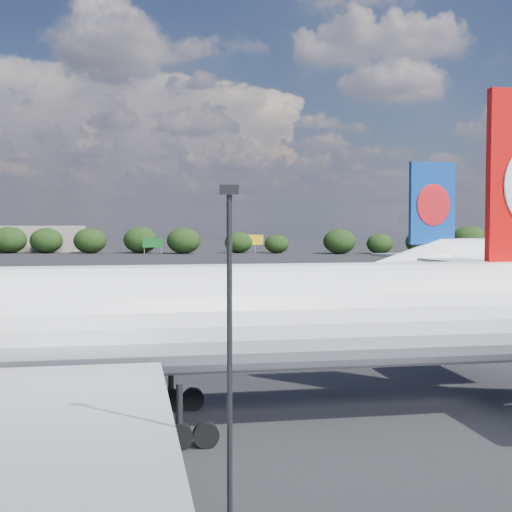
{
  "coord_description": "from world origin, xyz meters",
  "views": [
    {
      "loc": [
        16.97,
        -32.67,
        10.34
      ],
      "look_at": [
        16.0,
        12.0,
        8.0
      ],
      "focal_mm": 50.0,
      "sensor_mm": 36.0,
      "label": 1
    }
  ],
  "objects": [
    {
      "name": "ground",
      "position": [
        0.0,
        60.0,
        0.0
      ],
      "size": [
        500.0,
        500.0,
        0.0
      ],
      "primitive_type": "plane",
      "color": "black",
      "rests_on": "ground"
    },
    {
      "name": "qantas_airliner",
      "position": [
        11.9,
        1.82,
        5.23
      ],
      "size": [
        52.41,
        50.08,
        17.17
      ],
      "color": "white",
      "rests_on": "ground"
    },
    {
      "name": "apron_lamp_post",
      "position": [
        15.77,
        -12.37,
        6.3
      ],
      "size": [
        0.55,
        0.3,
        11.31
      ],
      "color": "black",
      "rests_on": "ground"
    },
    {
      "name": "terminal_building",
      "position": [
        -65.0,
        192.0,
        4.0
      ],
      "size": [
        42.0,
        16.0,
        8.0
      ],
      "color": "gray",
      "rests_on": "ground"
    },
    {
      "name": "highway_sign",
      "position": [
        -18.0,
        176.0,
        3.13
      ],
      "size": [
        6.0,
        0.3,
        4.5
      ],
      "color": "#125D20",
      "rests_on": "ground"
    },
    {
      "name": "billboard_yellow",
      "position": [
        12.0,
        182.0,
        3.87
      ],
      "size": [
        5.0,
        0.3,
        5.5
      ],
      "color": "yellow",
      "rests_on": "ground"
    },
    {
      "name": "horizon_treeline",
      "position": [
        9.68,
        178.76,
        3.69
      ],
      "size": [
        200.09,
        12.42,
        8.26
      ],
      "color": "black",
      "rests_on": "ground"
    }
  ]
}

